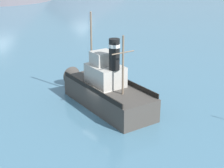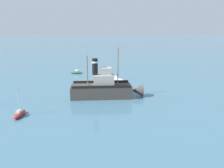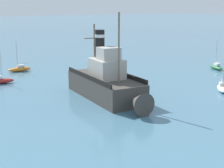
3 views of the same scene
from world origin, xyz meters
The scene contains 6 objects.
ground_plane centered at (0.00, 0.00, 0.00)m, with size 600.00×600.00×0.00m, color #477289.
old_tugboat centered at (1.72, 0.93, 1.83)m, with size 5.20×14.60×9.90m.
sailboat_red centered at (10.31, -13.51, 0.43)m, with size 3.94×1.80×4.90m.
sailboat_orange centered at (5.23, -20.80, 0.43)m, with size 3.82×1.19×4.90m.
sailboat_green centered at (-23.41, -4.93, 0.43)m, with size 2.37×3.94×4.90m.
sailboat_white centered at (-12.32, 5.72, 0.43)m, with size 3.38×3.54×4.90m.
Camera 3 is at (21.81, 33.82, 10.63)m, focal length 55.00 mm.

